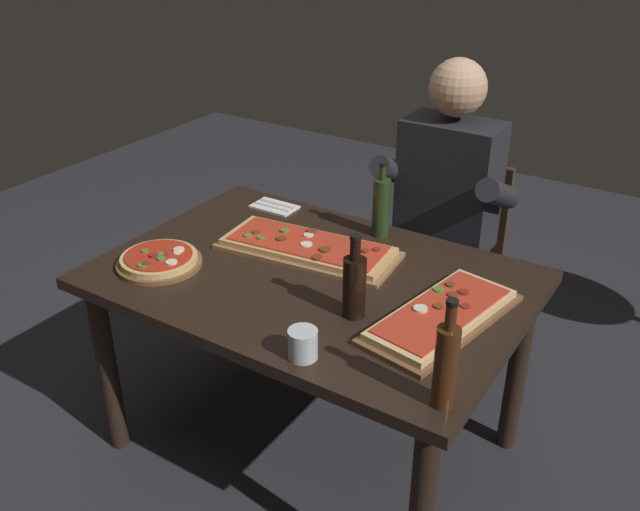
{
  "coord_description": "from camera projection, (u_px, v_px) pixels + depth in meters",
  "views": [
    {
      "loc": [
        1.12,
        -1.69,
        1.89
      ],
      "look_at": [
        0.0,
        0.05,
        0.79
      ],
      "focal_mm": 39.21,
      "sensor_mm": 36.0,
      "label": 1
    }
  ],
  "objects": [
    {
      "name": "pizza_rectangular_left",
      "position": [
        442.0,
        316.0,
        2.07
      ],
      "size": [
        0.33,
        0.58,
        0.05
      ],
      "color": "brown",
      "rests_on": "dining_table"
    },
    {
      "name": "oil_bottle_amber",
      "position": [
        354.0,
        284.0,
        2.06
      ],
      "size": [
        0.07,
        0.07,
        0.27
      ],
      "color": "black",
      "rests_on": "dining_table"
    },
    {
      "name": "diner_chair",
      "position": [
        449.0,
        253.0,
        3.01
      ],
      "size": [
        0.44,
        0.44,
        0.87
      ],
      "color": "#3D2B1E",
      "rests_on": "ground_plane"
    },
    {
      "name": "napkin_cutlery_set",
      "position": [
        275.0,
        207.0,
        2.81
      ],
      "size": [
        0.18,
        0.11,
        0.01
      ],
      "color": "white",
      "rests_on": "dining_table"
    },
    {
      "name": "dining_table",
      "position": [
        312.0,
        299.0,
        2.37
      ],
      "size": [
        1.4,
        0.96,
        0.74
      ],
      "color": "black",
      "rests_on": "ground_plane"
    },
    {
      "name": "wine_bottle_dark",
      "position": [
        381.0,
        206.0,
        2.54
      ],
      "size": [
        0.06,
        0.06,
        0.28
      ],
      "color": "#233819",
      "rests_on": "dining_table"
    },
    {
      "name": "seated_diner",
      "position": [
        443.0,
        208.0,
        2.8
      ],
      "size": [
        0.53,
        0.41,
        1.33
      ],
      "color": "#23232D",
      "rests_on": "ground_plane"
    },
    {
      "name": "pizza_round_far",
      "position": [
        159.0,
        260.0,
        2.38
      ],
      "size": [
        0.29,
        0.29,
        0.05
      ],
      "color": "brown",
      "rests_on": "dining_table"
    },
    {
      "name": "pizza_rectangular_front",
      "position": [
        308.0,
        248.0,
        2.46
      ],
      "size": [
        0.66,
        0.32,
        0.05
      ],
      "color": "olive",
      "rests_on": "dining_table"
    },
    {
      "name": "tumbler_near_camera",
      "position": [
        303.0,
        346.0,
        1.9
      ],
      "size": [
        0.08,
        0.08,
        0.09
      ],
      "color": "silver",
      "rests_on": "dining_table"
    },
    {
      "name": "vinegar_bottle_green",
      "position": [
        446.0,
        364.0,
        1.69
      ],
      "size": [
        0.06,
        0.06,
        0.3
      ],
      "color": "#47230F",
      "rests_on": "dining_table"
    },
    {
      "name": "ground_plane",
      "position": [
        313.0,
        442.0,
        2.68
      ],
      "size": [
        6.4,
        6.4,
        0.0
      ],
      "primitive_type": "plane",
      "color": "#2D2D33"
    }
  ]
}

